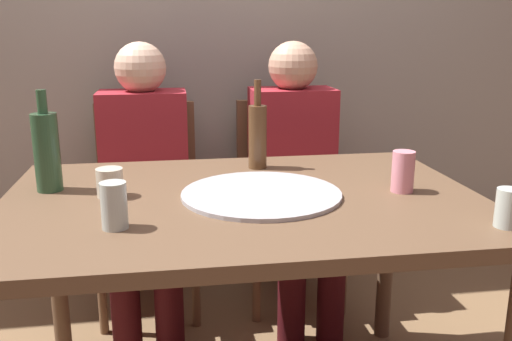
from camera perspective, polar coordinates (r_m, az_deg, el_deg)
name	(u,v)px	position (r m, az deg, el deg)	size (l,w,h in m)	color
back_wall	(209,10)	(2.69, -4.84, 16.12)	(6.00, 0.10, 2.60)	gray
dining_table	(243,223)	(1.63, -1.32, -5.41)	(1.37, 0.95, 0.75)	brown
pizza_tray	(261,194)	(1.60, 0.56, -2.42)	(0.46, 0.46, 0.01)	#ADADB2
wine_bottle	(258,135)	(1.89, 0.16, 3.70)	(0.06, 0.06, 0.30)	brown
beer_bottle	(47,151)	(1.74, -20.75, 1.94)	(0.08, 0.08, 0.30)	#2D5133
tumbler_near	(114,205)	(1.38, -14.40, -3.51)	(0.06, 0.06, 0.12)	#B7C6BC
tumbler_far	(110,183)	(1.64, -14.81, -1.21)	(0.08, 0.08, 0.08)	beige
wine_glass	(508,208)	(1.48, 24.51, -3.53)	(0.06, 0.06, 0.10)	#B7C6BC
soda_can	(403,172)	(1.68, 14.89, -0.10)	(0.07, 0.07, 0.12)	pink
chair_left	(147,193)	(2.50, -11.11, -2.29)	(0.44, 0.44, 0.90)	brown
chair_right	(288,187)	(2.55, 3.32, -1.68)	(0.44, 0.44, 0.90)	brown
guest_in_sweater	(145,174)	(2.32, -11.39, -0.35)	(0.36, 0.56, 1.17)	maroon
guest_in_beanie	(296,168)	(2.37, 4.13, 0.27)	(0.36, 0.56, 1.17)	maroon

